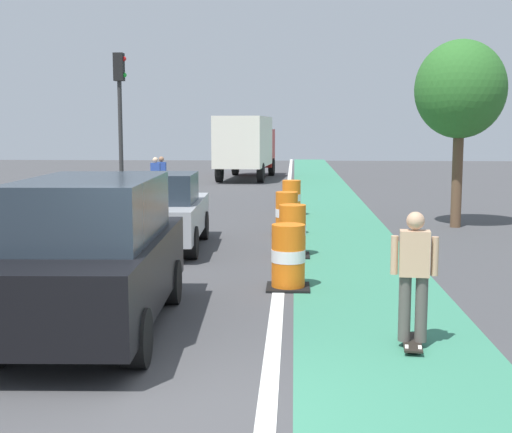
{
  "coord_description": "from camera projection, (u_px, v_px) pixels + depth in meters",
  "views": [
    {
      "loc": [
        1.15,
        -6.44,
        2.7
      ],
      "look_at": [
        0.46,
        5.95,
        1.1
      ],
      "focal_mm": 48.73,
      "sensor_mm": 36.0,
      "label": 1
    }
  ],
  "objects": [
    {
      "name": "pedestrian_crossing",
      "position": [
        156.0,
        178.0,
        25.44
      ],
      "size": [
        0.34,
        0.2,
        1.61
      ],
      "color": "#33333D",
      "rests_on": "ground"
    },
    {
      "name": "traffic_barrel_mid",
      "position": [
        292.0,
        231.0,
        14.56
      ],
      "size": [
        0.73,
        0.73,
        1.09
      ],
      "color": "orange",
      "rests_on": "ground"
    },
    {
      "name": "pedestrian_waiting",
      "position": [
        162.0,
        176.0,
        26.08
      ],
      "size": [
        0.34,
        0.2,
        1.61
      ],
      "color": "#33333D",
      "rests_on": "ground"
    },
    {
      "name": "parked_sedan_second",
      "position": [
        160.0,
        212.0,
        15.44
      ],
      "size": [
        2.05,
        4.17,
        1.7
      ],
      "color": "#9EA0A5",
      "rests_on": "ground"
    },
    {
      "name": "traffic_barrel_far",
      "position": [
        291.0,
        198.0,
        21.23
      ],
      "size": [
        0.73,
        0.73,
        1.09
      ],
      "color": "orange",
      "rests_on": "ground"
    },
    {
      "name": "lane_divider_stripe",
      "position": [
        285.0,
        228.0,
        18.62
      ],
      "size": [
        0.2,
        80.0,
        0.01
      ],
      "primitive_type": "cube",
      "color": "silver",
      "rests_on": "ground"
    },
    {
      "name": "traffic_barrel_front",
      "position": [
        288.0,
        257.0,
        11.63
      ],
      "size": [
        0.73,
        0.73,
        1.09
      ],
      "color": "orange",
      "rests_on": "ground"
    },
    {
      "name": "traffic_light_corner",
      "position": [
        120.0,
        103.0,
        22.81
      ],
      "size": [
        0.41,
        0.32,
        5.1
      ],
      "color": "#2D2D2D",
      "rests_on": "ground"
    },
    {
      "name": "ground_plane",
      "position": [
        175.0,
        405.0,
        6.79
      ],
      "size": [
        100.0,
        100.0,
        0.0
      ],
      "primitive_type": "plane",
      "color": "#424244"
    },
    {
      "name": "street_tree_sidewalk",
      "position": [
        460.0,
        90.0,
        18.4
      ],
      "size": [
        2.4,
        2.4,
        5.0
      ],
      "color": "brown",
      "rests_on": "ground"
    },
    {
      "name": "traffic_barrel_back",
      "position": [
        287.0,
        214.0,
        17.44
      ],
      "size": [
        0.73,
        0.73,
        1.09
      ],
      "color": "orange",
      "rests_on": "ground"
    },
    {
      "name": "delivery_truck_down_block",
      "position": [
        246.0,
        144.0,
        36.09
      ],
      "size": [
        2.83,
        7.74,
        3.23
      ],
      "color": "silver",
      "rests_on": "ground"
    },
    {
      "name": "parked_suv_nearest",
      "position": [
        93.0,
        254.0,
        9.16
      ],
      "size": [
        2.07,
        4.67,
        2.04
      ],
      "color": "black",
      "rests_on": "ground"
    },
    {
      "name": "bike_lane_strip",
      "position": [
        341.0,
        229.0,
        18.54
      ],
      "size": [
        2.5,
        80.0,
        0.01
      ],
      "primitive_type": "cube",
      "color": "#387F60",
      "rests_on": "ground"
    },
    {
      "name": "skateboarder_on_lane",
      "position": [
        414.0,
        275.0,
        8.46
      ],
      "size": [
        0.57,
        0.82,
        1.69
      ],
      "color": "black",
      "rests_on": "ground"
    }
  ]
}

